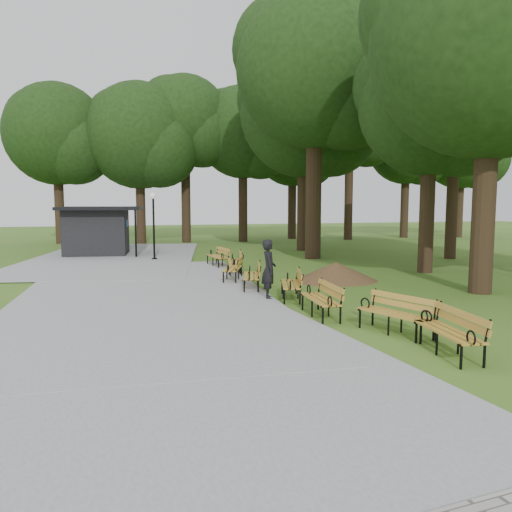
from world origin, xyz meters
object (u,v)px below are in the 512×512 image
object	(u,v)px
kiosk	(97,231)
lawn_tree_2	(315,70)
bench_4	(251,276)
person	(269,269)
bench_2	(320,300)
lawn_tree_1	(431,104)
bench_0	(448,332)
lawn_tree_5	(456,117)
lamp_post	(153,212)
lawn_tree_4	(304,114)
dirt_mound	(335,271)
bench_3	(291,284)
bench_1	(395,314)
bench_7	(218,257)
bench_5	(233,268)
lawn_tree_0	(492,37)
bench_6	(234,262)

from	to	relation	value
kiosk	lawn_tree_2	world-z (taller)	lawn_tree_2
bench_4	person	bearing A→B (deg)	17.22
bench_2	lawn_tree_1	distance (m)	11.48
bench_0	lawn_tree_5	size ratio (longest dim) A/B	0.20
lamp_post	lawn_tree_1	xyz separation A→B (m)	(10.45, -7.27, 4.34)
lawn_tree_2	lawn_tree_4	xyz separation A→B (m)	(1.02, 4.14, -1.38)
dirt_mound	lawn_tree_1	xyz separation A→B (m)	(4.47, 1.11, 6.38)
bench_4	lawn_tree_2	distance (m)	13.03
bench_2	lawn_tree_5	xyz separation A→B (m)	(11.34, 10.37, 6.62)
bench_3	lawn_tree_1	bearing A→B (deg)	134.73
lamp_post	bench_1	xyz separation A→B (m)	(4.18, -15.59, -1.95)
bench_1	bench_7	distance (m)	12.45
lamp_post	lawn_tree_2	bearing A→B (deg)	-9.67
lawn_tree_5	person	bearing A→B (deg)	-146.85
lamp_post	bench_5	world-z (taller)	lamp_post
lamp_post	lawn_tree_1	world-z (taller)	lawn_tree_1
bench_0	lawn_tree_0	xyz separation A→B (m)	(5.04, 5.34, 7.40)
dirt_mound	lawn_tree_1	distance (m)	7.87
lawn_tree_1	kiosk	bearing A→B (deg)	141.57
bench_5	lawn_tree_5	bearing A→B (deg)	128.88
person	bench_0	bearing A→B (deg)	-153.41
bench_6	lawn_tree_5	size ratio (longest dim) A/B	0.20
bench_0	lawn_tree_4	bearing A→B (deg)	173.05
lawn_tree_4	lawn_tree_5	distance (m)	8.35
dirt_mound	person	bearing A→B (deg)	-141.50
lawn_tree_4	bench_6	bearing A→B (deg)	-126.79
bench_5	lawn_tree_2	bearing A→B (deg)	157.80
bench_2	bench_4	size ratio (longest dim) A/B	1.00
lamp_post	bench_7	distance (m)	4.57
bench_0	bench_1	xyz separation A→B (m)	(-0.18, 1.60, 0.00)
bench_2	bench_4	world-z (taller)	same
lamp_post	lawn_tree_5	distance (m)	15.64
bench_2	lawn_tree_0	size ratio (longest dim) A/B	0.16
lamp_post	bench_3	distance (m)	11.84
person	kiosk	world-z (taller)	kiosk
bench_6	lawn_tree_2	distance (m)	10.90
bench_0	bench_7	size ratio (longest dim) A/B	1.00
person	lawn_tree_1	bearing A→B (deg)	-53.21
bench_1	bench_0	bearing A→B (deg)	-14.85
bench_5	lawn_tree_0	bearing A→B (deg)	77.49
bench_4	lawn_tree_1	size ratio (longest dim) A/B	0.20
bench_6	lawn_tree_2	bearing A→B (deg)	138.92
bench_0	lawn_tree_1	size ratio (longest dim) A/B	0.20
lawn_tree_4	bench_3	bearing A→B (deg)	-111.83
person	bench_3	xyz separation A→B (m)	(0.62, -0.18, -0.45)
bench_4	lawn_tree_4	xyz separation A→B (m)	(6.32, 12.05, 7.51)
lamp_post	bench_7	world-z (taller)	lamp_post
bench_1	bench_4	world-z (taller)	same
bench_4	lawn_tree_0	distance (m)	10.40
lawn_tree_4	lawn_tree_5	world-z (taller)	lawn_tree_4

